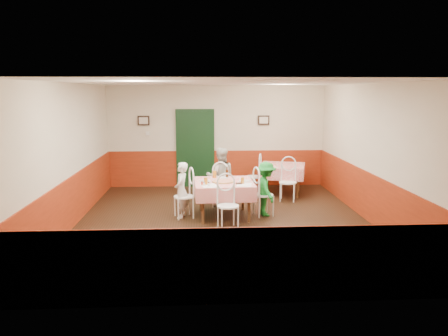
{
  "coord_description": "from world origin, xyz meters",
  "views": [
    {
      "loc": [
        -0.47,
        -8.59,
        2.64
      ],
      "look_at": [
        0.03,
        0.41,
        1.05
      ],
      "focal_mm": 35.0,
      "sensor_mm": 36.0,
      "label": 1
    }
  ],
  "objects": [
    {
      "name": "picture_right",
      "position": [
        1.3,
        3.45,
        1.85
      ],
      "size": [
        0.32,
        0.03,
        0.26
      ],
      "primitive_type": "cube",
      "color": "black",
      "rests_on": "back_wall"
    },
    {
      "name": "menu_left",
      "position": [
        -0.29,
        0.02,
        0.76
      ],
      "size": [
        0.37,
        0.45,
        0.0
      ],
      "primitive_type": "cube",
      "rotation": [
        0.0,
        0.0,
        0.17
      ],
      "color": "white",
      "rests_on": "main_table"
    },
    {
      "name": "chair_right",
      "position": [
        0.88,
        0.44,
        0.45
      ],
      "size": [
        0.51,
        0.51,
        0.9
      ],
      "primitive_type": null,
      "rotation": [
        0.0,
        0.0,
        1.83
      ],
      "color": "white",
      "rests_on": "ground"
    },
    {
      "name": "glass_b",
      "position": [
        0.4,
        0.19,
        0.82
      ],
      "size": [
        0.07,
        0.07,
        0.13
      ],
      "primitive_type": "cylinder",
      "rotation": [
        0.0,
        0.0,
        0.04
      ],
      "color": "#BF7219",
      "rests_on": "main_table"
    },
    {
      "name": "diner_right",
      "position": [
        0.93,
        0.44,
        0.58
      ],
      "size": [
        0.54,
        0.81,
        1.17
      ],
      "primitive_type": "imported",
      "rotation": [
        0.0,
        0.0,
        1.72
      ],
      "color": "gray",
      "rests_on": "ground"
    },
    {
      "name": "chair_second_a",
      "position": [
        0.91,
        2.44,
        0.45
      ],
      "size": [
        0.51,
        0.51,
        0.9
      ],
      "primitive_type": null,
      "rotation": [
        0.0,
        0.0,
        -1.83
      ],
      "color": "white",
      "rests_on": "ground"
    },
    {
      "name": "diner_left",
      "position": [
        -0.87,
        0.38,
        0.59
      ],
      "size": [
        0.34,
        0.46,
        1.18
      ],
      "primitive_type": "imported",
      "rotation": [
        0.0,
        0.0,
        -1.7
      ],
      "color": "gray",
      "rests_on": "ground"
    },
    {
      "name": "thermostat",
      "position": [
        -1.9,
        3.45,
        1.5
      ],
      "size": [
        0.1,
        0.03,
        0.1
      ],
      "primitive_type": "cube",
      "color": "white",
      "rests_on": "back_wall"
    },
    {
      "name": "main_table",
      "position": [
        0.03,
        0.41,
        0.38
      ],
      "size": [
        1.26,
        1.26,
        0.77
      ],
      "primitive_type": "cube",
      "rotation": [
        0.0,
        0.0,
        0.04
      ],
      "color": "red",
      "rests_on": "ground"
    },
    {
      "name": "wainscot_back",
      "position": [
        0.0,
        3.48,
        0.5
      ],
      "size": [
        6.0,
        0.03,
        1.0
      ],
      "primitive_type": "cube",
      "color": "maroon",
      "rests_on": "ground"
    },
    {
      "name": "menu_right",
      "position": [
        0.43,
        0.07,
        0.76
      ],
      "size": [
        0.36,
        0.45,
        0.0
      ],
      "primitive_type": "cube",
      "rotation": [
        0.0,
        0.0,
        -0.17
      ],
      "color": "white",
      "rests_on": "main_table"
    },
    {
      "name": "ceiling",
      "position": [
        0.0,
        0.0,
        2.8
      ],
      "size": [
        7.0,
        7.0,
        0.0
      ],
      "primitive_type": "plane",
      "color": "white",
      "rests_on": "back_wall"
    },
    {
      "name": "wainscot_front",
      "position": [
        0.0,
        -3.48,
        0.5
      ],
      "size": [
        6.0,
        0.03,
        1.0
      ],
      "primitive_type": "cube",
      "color": "maroon",
      "rests_on": "ground"
    },
    {
      "name": "plate_right",
      "position": [
        0.47,
        0.42,
        0.77
      ],
      "size": [
        0.26,
        0.26,
        0.01
      ],
      "primitive_type": "cylinder",
      "rotation": [
        0.0,
        0.0,
        0.04
      ],
      "color": "white",
      "rests_on": "main_table"
    },
    {
      "name": "picture_left",
      "position": [
        -2.0,
        3.45,
        1.85
      ],
      "size": [
        0.32,
        0.03,
        0.26
      ],
      "primitive_type": "cube",
      "color": "black",
      "rests_on": "back_wall"
    },
    {
      "name": "left_wall",
      "position": [
        -3.0,
        0.0,
        1.4
      ],
      "size": [
        0.1,
        7.0,
        2.8
      ],
      "primitive_type": "cube",
      "color": "beige",
      "rests_on": "ground"
    },
    {
      "name": "chair_far",
      "position": [
        0.0,
        1.26,
        0.45
      ],
      "size": [
        0.46,
        0.46,
        0.9
      ],
      "primitive_type": null,
      "rotation": [
        0.0,
        0.0,
        3.05
      ],
      "color": "white",
      "rests_on": "ground"
    },
    {
      "name": "second_table",
      "position": [
        1.66,
        2.44,
        0.38
      ],
      "size": [
        1.37,
        1.37,
        0.77
      ],
      "primitive_type": "cube",
      "rotation": [
        0.0,
        0.0,
        -0.26
      ],
      "color": "red",
      "rests_on": "ground"
    },
    {
      "name": "beer_bottle",
      "position": [
        0.12,
        0.82,
        0.87
      ],
      "size": [
        0.06,
        0.06,
        0.22
      ],
      "primitive_type": "cylinder",
      "rotation": [
        0.0,
        0.0,
        0.04
      ],
      "color": "#381C0A",
      "rests_on": "main_table"
    },
    {
      "name": "wainscot_left",
      "position": [
        -2.98,
        0.0,
        0.5
      ],
      "size": [
        0.03,
        7.0,
        1.0
      ],
      "primitive_type": "cube",
      "color": "maroon",
      "rests_on": "ground"
    },
    {
      "name": "floor",
      "position": [
        0.0,
        0.0,
        0.0
      ],
      "size": [
        7.0,
        7.0,
        0.0
      ],
      "primitive_type": "plane",
      "color": "black",
      "rests_on": "ground"
    },
    {
      "name": "shaker_c",
      "position": [
        -0.44,
        0.06,
        0.81
      ],
      "size": [
        0.04,
        0.04,
        0.09
      ],
      "primitive_type": "cylinder",
      "rotation": [
        0.0,
        0.0,
        0.04
      ],
      "color": "#B23319",
      "rests_on": "main_table"
    },
    {
      "name": "chair_near",
      "position": [
        0.06,
        -0.44,
        0.45
      ],
      "size": [
        0.49,
        0.49,
        0.9
      ],
      "primitive_type": null,
      "rotation": [
        0.0,
        0.0,
        0.19
      ],
      "color": "white",
      "rests_on": "ground"
    },
    {
      "name": "chair_second_b",
      "position": [
        1.66,
        1.69,
        0.45
      ],
      "size": [
        0.51,
        0.51,
        0.9
      ],
      "primitive_type": null,
      "rotation": [
        0.0,
        0.0,
        -0.26
      ],
      "color": "white",
      "rests_on": "ground"
    },
    {
      "name": "back_wall",
      "position": [
        0.0,
        3.5,
        1.4
      ],
      "size": [
        6.0,
        0.1,
        2.8
      ],
      "primitive_type": "cube",
      "color": "beige",
      "rests_on": "ground"
    },
    {
      "name": "diner_far",
      "position": [
        -0.0,
        1.31,
        0.68
      ],
      "size": [
        0.68,
        0.54,
        1.37
      ],
      "primitive_type": "imported",
      "rotation": [
        0.0,
        0.0,
        3.11
      ],
      "color": "gray",
      "rests_on": "ground"
    },
    {
      "name": "front_wall",
      "position": [
        0.0,
        -3.5,
        1.4
      ],
      "size": [
        6.0,
        0.1,
        2.8
      ],
      "primitive_type": "cube",
      "color": "beige",
      "rests_on": "ground"
    },
    {
      "name": "plate_left",
      "position": [
        -0.36,
        0.41,
        0.77
      ],
      "size": [
        0.26,
        0.26,
        0.01
      ],
      "primitive_type": "cylinder",
      "rotation": [
        0.0,
        0.0,
        0.04
      ],
      "color": "white",
      "rests_on": "main_table"
    },
    {
      "name": "glass_a",
      "position": [
        -0.36,
        0.14,
        0.83
      ],
      "size": [
        0.08,
        0.08,
        0.14
      ],
      "primitive_type": "cylinder",
      "rotation": [
        0.0,
        0.0,
        0.04
      ],
      "color": "#BF7219",
      "rests_on": "main_table"
    },
    {
      "name": "door",
      "position": [
        -0.6,
        3.45,
        1.05
      ],
      "size": [
        0.96,
        0.06,
        2.1
      ],
      "primitive_type": "cube",
      "color": "black",
      "rests_on": "ground"
    },
    {
      "name": "shaker_a",
      "position": [
        -0.39,
        -0.03,
        0.81
      ],
      "size": [
        0.04,
        0.04,
        0.09
      ],
      "primitive_type": "cylinder",
      "rotation": [
        0.0,
        0.0,
        0.04
      ],
      "color": "silver",
      "rests_on": "main_table"
    },
    {
      "name": "plate_far",
      "position": [
        0.02,
        0.81,
        0.77
      ],
      "size": [
        0.26,
        0.26,
        0.01
      ],
      "primitive_type": "cylinder",
      "rotation": [
        0.0,
        0.0,
        0.04
      ],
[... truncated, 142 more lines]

